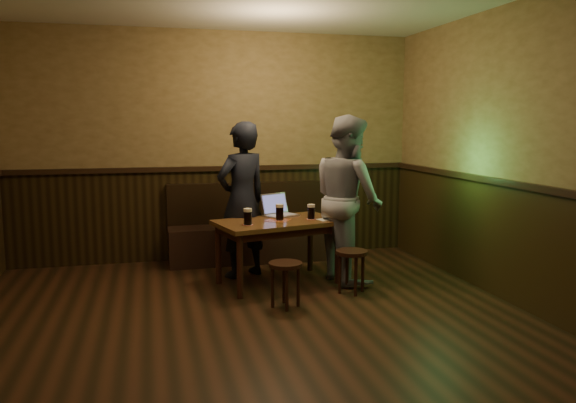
{
  "coord_description": "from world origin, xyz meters",
  "views": [
    {
      "loc": [
        -0.82,
        -3.96,
        1.7
      ],
      "look_at": [
        0.56,
        1.57,
        0.89
      ],
      "focal_mm": 35.0,
      "sensor_mm": 36.0,
      "label": 1
    }
  ],
  "objects_px": {
    "person_suit": "(242,200)",
    "pint_right": "(311,212)",
    "person_grey": "(348,198)",
    "pub_table": "(278,229)",
    "laptop": "(278,210)",
    "pint_left": "(248,217)",
    "bench": "(259,235)",
    "stool_left": "(285,271)",
    "pint_mid": "(280,212)",
    "stool_right": "(352,259)"
  },
  "relations": [
    {
      "from": "person_suit",
      "to": "pint_right",
      "type": "bearing_deg",
      "value": 123.39
    },
    {
      "from": "person_grey",
      "to": "pub_table",
      "type": "bearing_deg",
      "value": 79.86
    },
    {
      "from": "laptop",
      "to": "pint_left",
      "type": "bearing_deg",
      "value": -158.36
    },
    {
      "from": "bench",
      "to": "person_suit",
      "type": "bearing_deg",
      "value": -114.53
    },
    {
      "from": "bench",
      "to": "pint_left",
      "type": "xyz_separation_m",
      "value": [
        -0.35,
        -1.26,
        0.45
      ]
    },
    {
      "from": "stool_left",
      "to": "pint_right",
      "type": "xyz_separation_m",
      "value": [
        0.47,
        0.76,
        0.42
      ]
    },
    {
      "from": "stool_left",
      "to": "pint_left",
      "type": "bearing_deg",
      "value": 112.7
    },
    {
      "from": "stool_left",
      "to": "pint_mid",
      "type": "relative_size",
      "value": 2.44
    },
    {
      "from": "stool_right",
      "to": "person_grey",
      "type": "distance_m",
      "value": 0.73
    },
    {
      "from": "stool_left",
      "to": "pint_left",
      "type": "height_order",
      "value": "pint_left"
    },
    {
      "from": "pint_right",
      "to": "person_grey",
      "type": "height_order",
      "value": "person_grey"
    },
    {
      "from": "pint_right",
      "to": "person_suit",
      "type": "distance_m",
      "value": 0.79
    },
    {
      "from": "bench",
      "to": "person_grey",
      "type": "height_order",
      "value": "person_grey"
    },
    {
      "from": "stool_left",
      "to": "pint_mid",
      "type": "xyz_separation_m",
      "value": [
        0.13,
        0.77,
        0.43
      ]
    },
    {
      "from": "bench",
      "to": "pint_mid",
      "type": "bearing_deg",
      "value": -89.04
    },
    {
      "from": "stool_left",
      "to": "stool_right",
      "type": "relative_size",
      "value": 0.98
    },
    {
      "from": "bench",
      "to": "laptop",
      "type": "xyz_separation_m",
      "value": [
        0.07,
        -0.79,
        0.43
      ]
    },
    {
      "from": "pint_right",
      "to": "person_grey",
      "type": "relative_size",
      "value": 0.09
    },
    {
      "from": "stool_right",
      "to": "pint_mid",
      "type": "height_order",
      "value": "pint_mid"
    },
    {
      "from": "pint_mid",
      "to": "person_grey",
      "type": "distance_m",
      "value": 0.76
    },
    {
      "from": "bench",
      "to": "laptop",
      "type": "height_order",
      "value": "bench"
    },
    {
      "from": "laptop",
      "to": "person_suit",
      "type": "height_order",
      "value": "person_suit"
    },
    {
      "from": "person_suit",
      "to": "bench",
      "type": "bearing_deg",
      "value": -140.28
    },
    {
      "from": "stool_left",
      "to": "laptop",
      "type": "distance_m",
      "value": 1.14
    },
    {
      "from": "pint_mid",
      "to": "pint_right",
      "type": "distance_m",
      "value": 0.34
    },
    {
      "from": "pint_mid",
      "to": "laptop",
      "type": "distance_m",
      "value": 0.29
    },
    {
      "from": "stool_left",
      "to": "person_grey",
      "type": "bearing_deg",
      "value": 40.56
    },
    {
      "from": "pub_table",
      "to": "stool_right",
      "type": "bearing_deg",
      "value": -51.88
    },
    {
      "from": "pint_mid",
      "to": "person_grey",
      "type": "relative_size",
      "value": 0.1
    },
    {
      "from": "stool_left",
      "to": "pint_right",
      "type": "distance_m",
      "value": 0.98
    },
    {
      "from": "pub_table",
      "to": "pint_left",
      "type": "height_order",
      "value": "pint_left"
    },
    {
      "from": "stool_right",
      "to": "person_suit",
      "type": "relative_size",
      "value": 0.25
    },
    {
      "from": "stool_left",
      "to": "person_grey",
      "type": "relative_size",
      "value": 0.24
    },
    {
      "from": "stool_right",
      "to": "person_grey",
      "type": "bearing_deg",
      "value": 75.17
    },
    {
      "from": "pint_left",
      "to": "laptop",
      "type": "bearing_deg",
      "value": 48.17
    },
    {
      "from": "bench",
      "to": "stool_left",
      "type": "relative_size",
      "value": 5.21
    },
    {
      "from": "person_grey",
      "to": "stool_right",
      "type": "bearing_deg",
      "value": 156.79
    },
    {
      "from": "stool_left",
      "to": "pint_right",
      "type": "relative_size",
      "value": 2.59
    },
    {
      "from": "bench",
      "to": "pint_right",
      "type": "bearing_deg",
      "value": -71.85
    },
    {
      "from": "stool_right",
      "to": "laptop",
      "type": "height_order",
      "value": "laptop"
    },
    {
      "from": "pint_mid",
      "to": "person_suit",
      "type": "distance_m",
      "value": 0.52
    },
    {
      "from": "stool_right",
      "to": "laptop",
      "type": "bearing_deg",
      "value": 125.93
    },
    {
      "from": "pub_table",
      "to": "pint_right",
      "type": "height_order",
      "value": "pint_right"
    },
    {
      "from": "pub_table",
      "to": "person_suit",
      "type": "distance_m",
      "value": 0.56
    },
    {
      "from": "person_suit",
      "to": "person_grey",
      "type": "height_order",
      "value": "person_grey"
    },
    {
      "from": "pub_table",
      "to": "stool_right",
      "type": "height_order",
      "value": "pub_table"
    },
    {
      "from": "pint_left",
      "to": "person_suit",
      "type": "height_order",
      "value": "person_suit"
    },
    {
      "from": "person_grey",
      "to": "pint_right",
      "type": "bearing_deg",
      "value": 80.26
    },
    {
      "from": "pint_mid",
      "to": "person_suit",
      "type": "relative_size",
      "value": 0.1
    },
    {
      "from": "stool_right",
      "to": "pint_left",
      "type": "height_order",
      "value": "pint_left"
    }
  ]
}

